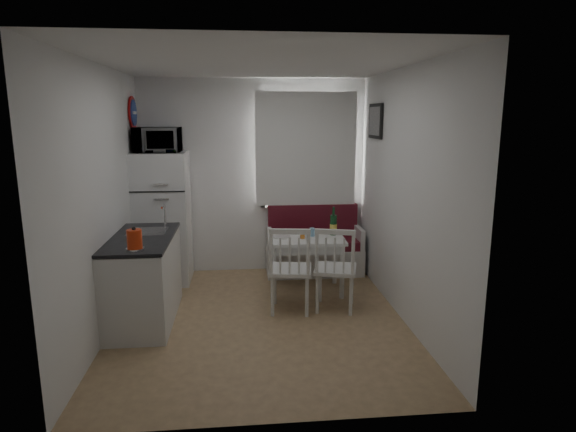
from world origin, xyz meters
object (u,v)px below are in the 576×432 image
Objects in this scene: dining_table at (306,243)px; microwave at (158,140)px; chair_right at (337,260)px; kitchen_counter at (144,278)px; fridge at (163,218)px; bench at (314,251)px; wine_bottle at (333,221)px; chair_left at (291,261)px; kettle at (134,239)px.

microwave is (-1.77, 0.53, 1.22)m from dining_table.
kitchen_counter is at bearing -165.42° from chair_right.
chair_right is at bearing -31.73° from fridge.
chair_right is at bearing -88.18° from bench.
chair_right is (0.04, -1.36, 0.28)m from bench.
fridge is 2.18m from wine_bottle.
microwave is at bearing 149.92° from chair_left.
microwave is 1.60× the size of wine_bottle.
wine_bottle is at bearing 60.28° from chair_left.
bench is 2.39× the size of chair_right.
fridge reaches higher than wine_bottle.
kitchen_counter is 1.30m from fridge.
bench is 1.39× the size of dining_table.
fridge is 1.79m from kettle.
dining_table is 1.79× the size of chair_left.
kitchen_counter reaches higher than bench.
chair_right reaches higher than bench.
kitchen_counter is at bearing -172.14° from chair_left.
kitchen_counter is 1.55m from chair_left.
fridge is (-1.52, 1.25, 0.24)m from chair_left.
bench is 0.77× the size of fridge.
kitchen_counter is at bearing -157.82° from dining_table.
chair_left is 1.99m from fridge.
microwave is 1.91m from kettle.
kitchen_counter is 2.05m from chair_right.
chair_right is at bearing -97.42° from wine_bottle.
wine_bottle is at bearing -76.43° from bench.
fridge is at bearing 163.75° from dining_table.
microwave reaches higher than kitchen_counter.
dining_table is at bearing 77.74° from chair_left.
kitchen_counter is at bearing -145.91° from bench.
kettle reaches higher than bench.
wine_bottle is (0.10, 0.77, 0.27)m from chair_right.
kitchen_counter is at bearing -160.47° from wine_bottle.
dining_table is 2.15m from kettle.
wine_bottle reaches higher than chair_left.
microwave reaches higher than wine_bottle.
chair_left is 0.96× the size of chair_right.
kitchen_counter is 3.81× the size of wine_bottle.
microwave is (-2.02, 1.20, 1.24)m from chair_right.
kettle is at bearing -135.91° from bench.
fridge is at bearing 148.78° from chair_left.
bench is at bearing 79.69° from chair_left.
wine_bottle is (0.14, -0.59, 0.55)m from bench.
wine_bottle is at bearing -11.54° from microwave.
dining_table is at bearing 20.21° from kitchen_counter.
chair_left is at bearing -127.93° from wine_bottle.
dining_table is 1.72× the size of chair_right.
wine_bottle is (2.09, 1.30, -0.15)m from kettle.
fridge is (-1.98, -0.11, 0.53)m from bench.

